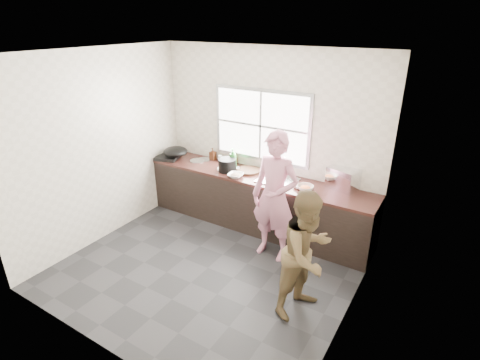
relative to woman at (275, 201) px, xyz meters
The scene contains 30 objects.
floor 1.25m from the woman, 128.25° to the right, with size 3.60×3.20×0.01m, color #262629.
ceiling 2.10m from the woman, 128.25° to the right, with size 3.60×3.20×0.01m, color silver.
wall_back 1.17m from the woman, 123.83° to the left, with size 3.60×0.01×2.70m, color beige.
wall_left 2.55m from the woman, 162.83° to the right, with size 0.01×3.20×2.70m, color silver.
wall_right 1.52m from the woman, 31.07° to the right, with size 0.01×3.20×2.70m, color silver.
wall_front 2.47m from the woman, 103.94° to the right, with size 3.60×0.01×2.70m, color beige.
cabinet 0.90m from the woman, 136.45° to the left, with size 3.60×0.62×0.82m, color black.
countertop 0.80m from the woman, 136.45° to the left, with size 3.60×0.64×0.04m, color #341A15.
sink 0.60m from the woman, 112.72° to the left, with size 0.55×0.45×0.02m, color silver.
faucet 0.81m from the woman, 107.09° to the left, with size 0.02×0.02×0.30m, color silver.
window_frame 1.31m from the woman, 128.63° to the left, with size 1.60×0.05×1.10m, color #9EA0A5.
window_glazing 1.29m from the woman, 129.46° to the left, with size 1.50×0.01×1.00m, color white.
woman is the anchor object (origin of this frame).
person_side 1.09m from the woman, 44.51° to the right, with size 0.71×0.55×1.45m, color brown.
cutting_board 0.99m from the woman, 140.49° to the left, with size 0.36×0.36×0.04m, color #301E12.
cleaver 1.16m from the woman, 150.07° to the left, with size 0.17×0.09×0.01m, color #A6A6AC.
bowl_mince 0.89m from the woman, 157.38° to the left, with size 0.23×0.23×0.06m, color white.
bowl_crabs 0.52m from the woman, 62.25° to the left, with size 0.18×0.18×0.06m, color silver.
bowl_held 0.50m from the woman, 74.97° to the left, with size 0.18×0.18×0.06m, color white.
black_pot 1.17m from the woman, 155.65° to the left, with size 0.27×0.27×0.20m, color black.
plate_food 1.25m from the woman, 155.36° to the left, with size 0.24×0.24×0.02m, color white.
bottle_green 1.26m from the woman, 148.88° to the left, with size 0.13×0.13×0.32m, color #27782B.
bottle_brown_tall 1.74m from the woman, 153.17° to the left, with size 0.08×0.08×0.18m, color #3D1E0F.
bottle_brown_short 1.39m from the woman, 145.70° to the left, with size 0.14×0.14×0.18m, color #3D280F.
glass_jar 1.61m from the woman, 150.81° to the left, with size 0.07×0.07×0.10m, color white.
burner 2.27m from the woman, 169.11° to the left, with size 0.36×0.36×0.05m, color black.
wok 2.14m from the woman, 167.27° to the left, with size 0.40×0.40×0.15m, color black.
dish_rack 1.03m from the woman, 50.37° to the left, with size 0.40×0.28×0.30m, color silver.
pot_lid_left 1.82m from the woman, 161.14° to the left, with size 0.25×0.25×0.01m, color silver.
pot_lid_right 1.81m from the woman, 157.03° to the left, with size 0.23×0.23×0.01m, color #AAABB0.
Camera 1 is at (2.50, -3.24, 3.03)m, focal length 28.00 mm.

